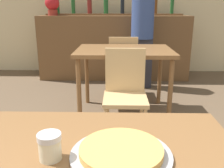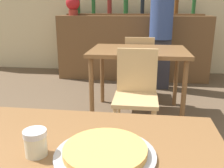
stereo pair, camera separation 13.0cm
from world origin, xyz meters
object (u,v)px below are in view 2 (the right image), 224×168
object	(u,v)px
chair_far_side_front	(136,89)
cheese_shaker	(36,142)
chair_far_side_back	(139,64)
person_standing	(161,32)
pizza_tray	(105,152)
potted_plant	(73,4)

from	to	relation	value
chair_far_side_front	cheese_shaker	world-z (taller)	chair_far_side_front
chair_far_side_back	person_standing	size ratio (longest dim) A/B	0.53
chair_far_side_front	person_standing	bearing A→B (deg)	79.76
pizza_tray	cheese_shaker	xyz separation A→B (m)	(-0.23, -0.02, 0.03)
cheese_shaker	potted_plant	xyz separation A→B (m)	(-0.90, 3.70, 0.50)
pizza_tray	potted_plant	distance (m)	3.89
chair_far_side_back	person_standing	distance (m)	0.71
chair_far_side_front	potted_plant	xyz separation A→B (m)	(-1.19, 2.19, 0.79)
cheese_shaker	potted_plant	distance (m)	3.84
chair_far_side_back	potted_plant	distance (m)	1.77
chair_far_side_front	potted_plant	world-z (taller)	potted_plant
chair_far_side_back	cheese_shaker	xyz separation A→B (m)	(-0.29, -2.65, 0.29)
chair_far_side_back	cheese_shaker	world-z (taller)	chair_far_side_back
chair_far_side_front	cheese_shaker	size ratio (longest dim) A/B	9.42
chair_far_side_back	pizza_tray	size ratio (longest dim) A/B	2.50
person_standing	potted_plant	size ratio (longest dim) A/B	4.93
cheese_shaker	potted_plant	world-z (taller)	potted_plant
person_standing	potted_plant	bearing A→B (deg)	160.44
chair_far_side_back	potted_plant	world-z (taller)	potted_plant
chair_far_side_back	cheese_shaker	bearing A→B (deg)	83.74
chair_far_side_front	chair_far_side_back	distance (m)	1.14
chair_far_side_back	potted_plant	bearing A→B (deg)	-41.22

